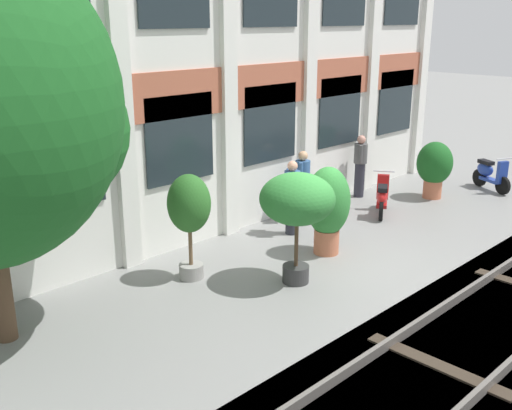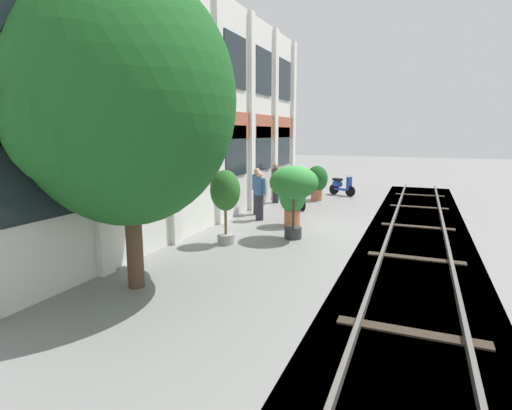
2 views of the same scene
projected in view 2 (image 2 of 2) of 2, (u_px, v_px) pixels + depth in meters
The scene contains 13 objects.
ground_plane at pixel (302, 231), 11.75m from camera, with size 80.00×80.00×0.00m, color gray.
apartment_facade at pixel (211, 111), 12.25m from camera, with size 15.53×0.64×7.01m.
rail_tracks at pixel (416, 247), 10.59m from camera, with size 23.17×2.80×0.43m.
broadleaf_tree at pixel (127, 106), 6.91m from camera, with size 4.00×3.81×5.61m.
potted_plant_tall_urn at pixel (225, 194), 10.15m from camera, with size 0.77×0.77×1.93m.
potted_plant_glazed_jar at pixel (293, 194), 12.27m from camera, with size 0.88×0.88×1.76m.
potted_plant_low_pan at pixel (294, 185), 10.67m from camera, with size 1.30×1.30×1.99m.
potted_plant_fluted_column at pixel (317, 180), 16.98m from camera, with size 0.91×0.91×1.48m.
scooter_near_curb at pixel (341, 186), 18.44m from camera, with size 0.74×1.29×0.98m.
scooter_second_parked at pixel (300, 197), 15.14m from camera, with size 1.21×0.84×0.98m.
resident_by_doorway at pixel (257, 190), 13.99m from camera, with size 0.47×0.34×1.64m.
resident_watching_tracks at pixel (260, 194), 13.06m from camera, with size 0.34×0.49×1.62m.
resident_near_plants at pixel (276, 182), 16.36m from camera, with size 0.44×0.35×1.63m.
Camera 2 is at (-11.08, -3.12, 2.84)m, focal length 28.00 mm.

